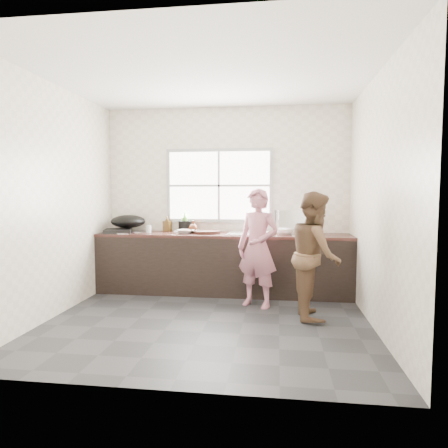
# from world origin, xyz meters

# --- Properties ---
(floor) EXTENTS (3.60, 3.20, 0.01)m
(floor) POSITION_xyz_m (0.00, 0.00, -0.01)
(floor) COLOR #2A2A2D
(floor) RESTS_ON ground
(ceiling) EXTENTS (3.60, 3.20, 0.01)m
(ceiling) POSITION_xyz_m (0.00, 0.00, 2.71)
(ceiling) COLOR silver
(ceiling) RESTS_ON wall_back
(wall_back) EXTENTS (3.60, 0.01, 2.70)m
(wall_back) POSITION_xyz_m (0.00, 1.60, 1.35)
(wall_back) COLOR silver
(wall_back) RESTS_ON ground
(wall_left) EXTENTS (0.01, 3.20, 2.70)m
(wall_left) POSITION_xyz_m (-1.80, 0.00, 1.35)
(wall_left) COLOR beige
(wall_left) RESTS_ON ground
(wall_right) EXTENTS (0.01, 3.20, 2.70)m
(wall_right) POSITION_xyz_m (1.80, 0.00, 1.35)
(wall_right) COLOR beige
(wall_right) RESTS_ON ground
(wall_front) EXTENTS (3.60, 0.01, 2.70)m
(wall_front) POSITION_xyz_m (0.00, -1.60, 1.35)
(wall_front) COLOR beige
(wall_front) RESTS_ON ground
(cabinet) EXTENTS (3.60, 0.62, 0.82)m
(cabinet) POSITION_xyz_m (0.00, 1.29, 0.41)
(cabinet) COLOR black
(cabinet) RESTS_ON floor
(countertop) EXTENTS (3.60, 0.64, 0.04)m
(countertop) POSITION_xyz_m (0.00, 1.29, 0.84)
(countertop) COLOR #341A15
(countertop) RESTS_ON cabinet
(sink) EXTENTS (0.55, 0.45, 0.02)m
(sink) POSITION_xyz_m (0.35, 1.29, 0.86)
(sink) COLOR silver
(sink) RESTS_ON countertop
(faucet) EXTENTS (0.02, 0.02, 0.30)m
(faucet) POSITION_xyz_m (0.35, 1.49, 1.01)
(faucet) COLOR silver
(faucet) RESTS_ON countertop
(window_frame) EXTENTS (1.60, 0.05, 1.10)m
(window_frame) POSITION_xyz_m (-0.10, 1.59, 1.55)
(window_frame) COLOR #9EA0A5
(window_frame) RESTS_ON wall_back
(window_glazing) EXTENTS (1.50, 0.01, 1.00)m
(window_glazing) POSITION_xyz_m (-0.10, 1.57, 1.55)
(window_glazing) COLOR white
(window_glazing) RESTS_ON window_frame
(woman) EXTENTS (0.60, 0.51, 1.40)m
(woman) POSITION_xyz_m (0.53, 0.68, 0.70)
(woman) COLOR #CA798D
(woman) RESTS_ON floor
(person_side) EXTENTS (0.58, 0.73, 1.46)m
(person_side) POSITION_xyz_m (1.20, 0.33, 0.73)
(person_side) COLOR brown
(person_side) RESTS_ON floor
(cutting_board) EXTENTS (0.49, 0.49, 0.04)m
(cutting_board) POSITION_xyz_m (-0.24, 1.31, 0.88)
(cutting_board) COLOR black
(cutting_board) RESTS_ON countertop
(cleaver) EXTENTS (0.23, 0.23, 0.01)m
(cleaver) POSITION_xyz_m (-0.42, 1.27, 0.90)
(cleaver) COLOR #B9BCC0
(cleaver) RESTS_ON cutting_board
(bowl_mince) EXTENTS (0.28, 0.28, 0.06)m
(bowl_mince) POSITION_xyz_m (-0.54, 1.24, 0.89)
(bowl_mince) COLOR silver
(bowl_mince) RESTS_ON countertop
(bowl_crabs) EXTENTS (0.23, 0.23, 0.07)m
(bowl_crabs) POSITION_xyz_m (0.87, 1.31, 0.89)
(bowl_crabs) COLOR white
(bowl_crabs) RESTS_ON countertop
(bowl_held) EXTENTS (0.26, 0.26, 0.07)m
(bowl_held) POSITION_xyz_m (0.57, 1.08, 0.89)
(bowl_held) COLOR white
(bowl_held) RESTS_ON countertop
(black_pot) EXTENTS (0.29, 0.29, 0.16)m
(black_pot) POSITION_xyz_m (-0.59, 1.52, 0.94)
(black_pot) COLOR black
(black_pot) RESTS_ON countertop
(plate_food) EXTENTS (0.24, 0.24, 0.02)m
(plate_food) POSITION_xyz_m (-0.65, 1.43, 0.87)
(plate_food) COLOR white
(plate_food) RESTS_ON countertop
(bottle_green) EXTENTS (0.15, 0.15, 0.29)m
(bottle_green) POSITION_xyz_m (-0.61, 1.52, 1.01)
(bottle_green) COLOR #549E33
(bottle_green) RESTS_ON countertop
(bottle_brown_tall) EXTENTS (0.11, 0.11, 0.21)m
(bottle_brown_tall) POSITION_xyz_m (-0.89, 1.52, 0.97)
(bottle_brown_tall) COLOR #4C3313
(bottle_brown_tall) RESTS_ON countertop
(bottle_brown_short) EXTENTS (0.13, 0.13, 0.16)m
(bottle_brown_short) POSITION_xyz_m (-0.46, 1.39, 0.94)
(bottle_brown_short) COLOR #4B2212
(bottle_brown_short) RESTS_ON countertop
(glass_jar) EXTENTS (0.09, 0.09, 0.11)m
(glass_jar) POSITION_xyz_m (-1.10, 1.29, 0.91)
(glass_jar) COLOR silver
(glass_jar) RESTS_ON countertop
(burner) EXTENTS (0.46, 0.46, 0.06)m
(burner) POSITION_xyz_m (-1.53, 1.19, 0.89)
(burner) COLOR black
(burner) RESTS_ON countertop
(wok) EXTENTS (0.66, 0.66, 0.19)m
(wok) POSITION_xyz_m (-1.45, 1.37, 1.02)
(wok) COLOR black
(wok) RESTS_ON burner
(dish_rack) EXTENTS (0.51, 0.41, 0.34)m
(dish_rack) POSITION_xyz_m (0.97, 1.52, 1.03)
(dish_rack) COLOR white
(dish_rack) RESTS_ON countertop
(pot_lid_left) EXTENTS (0.25, 0.25, 0.01)m
(pot_lid_left) POSITION_xyz_m (-1.43, 1.12, 0.87)
(pot_lid_left) COLOR silver
(pot_lid_left) RESTS_ON countertop
(pot_lid_right) EXTENTS (0.32, 0.32, 0.01)m
(pot_lid_right) POSITION_xyz_m (-1.30, 1.37, 0.87)
(pot_lid_right) COLOR silver
(pot_lid_right) RESTS_ON countertop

